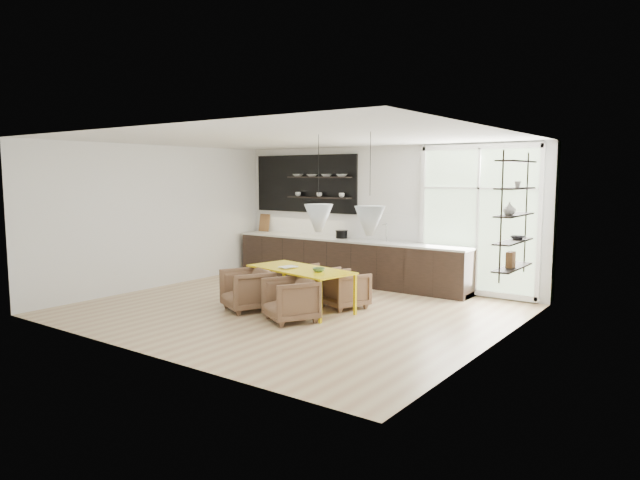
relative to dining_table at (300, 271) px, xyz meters
The scene contains 11 objects.
room 1.34m from the dining_table, 62.61° to the left, with size 7.02×6.01×2.91m.
kitchen_run 2.66m from the dining_table, 107.09° to the left, with size 5.54×0.69×2.75m.
right_shelving 3.57m from the dining_table, 17.40° to the left, with size 0.26×1.22×1.90m.
dining_table is the anchor object (origin of this frame).
armchair_back_left 1.03m from the dining_table, 109.10° to the left, with size 0.66×0.68×0.62m, color brown.
armchair_back_right 0.85m from the dining_table, 44.53° to the left, with size 0.69×0.71×0.64m, color brown.
armchair_front_left 0.96m from the dining_table, 139.65° to the right, with size 0.75×0.77×0.71m, color brown.
armchair_front_right 0.88m from the dining_table, 63.04° to the right, with size 0.73×0.75×0.68m, color brown.
wire_stool 1.41m from the dining_table, behind, with size 0.37×0.37×0.47m.
table_book 0.32m from the dining_table, behind, with size 0.22×0.29×0.03m, color white.
table_bowl 0.46m from the dining_table, ahead, with size 0.20×0.20×0.06m, color #4E7546.
Camera 1 is at (6.01, -7.44, 2.30)m, focal length 32.00 mm.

